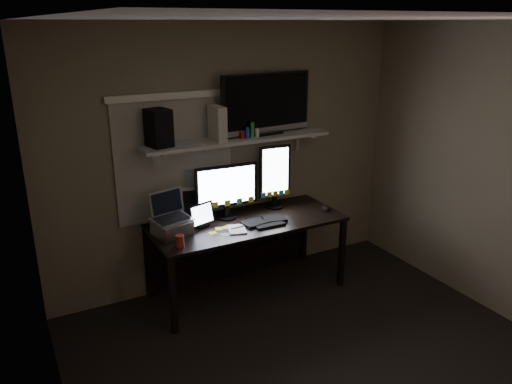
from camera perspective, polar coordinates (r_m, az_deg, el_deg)
floor at (r=3.97m, az=9.09°, el=-20.13°), size 3.60×3.60×0.00m
ceiling at (r=3.10m, az=11.59°, el=18.80°), size 3.60×3.60×0.00m
back_wall at (r=4.80m, az=-3.05°, el=3.94°), size 3.60×0.00×3.60m
left_wall at (r=2.71m, az=-21.97°, el=-9.70°), size 0.00×3.60×3.60m
window_blinds at (r=4.58m, az=-9.24°, el=3.62°), size 1.10×0.02×1.10m
desk at (r=4.82m, az=-1.63°, el=-4.78°), size 1.80×0.75×0.73m
wall_shelf at (r=4.60m, az=-2.17°, el=6.03°), size 1.80×0.35×0.03m
monitor_landscape at (r=4.64m, az=-3.39°, el=0.09°), size 0.61×0.10×0.53m
monitor_portrait at (r=4.89m, az=2.15°, el=1.79°), size 0.33×0.09×0.64m
keyboard at (r=4.61m, az=0.97°, el=-3.33°), size 0.44×0.18×0.03m
mouse at (r=4.94m, az=7.95°, el=-1.85°), size 0.09×0.13×0.04m
notepad at (r=4.45m, az=-2.19°, el=-4.30°), size 0.21×0.25×0.01m
tablet at (r=4.49m, az=-6.24°, el=-2.67°), size 0.28×0.18×0.23m
file_sorter at (r=4.68m, az=-6.86°, el=-1.28°), size 0.26×0.16×0.31m
laptop at (r=4.33m, az=-9.65°, el=-2.63°), size 0.39×0.34×0.37m
cup at (r=4.15m, az=-8.70°, el=-5.57°), size 0.08×0.08×0.10m
sticky_notes at (r=4.42m, az=-3.22°, el=-4.51°), size 0.29×0.21×0.00m
tv at (r=4.71m, az=1.17°, el=10.04°), size 0.95×0.26×0.57m
game_console at (r=4.46m, az=-4.49°, el=7.84°), size 0.09×0.26×0.31m
speaker at (r=4.31m, az=-11.07°, el=7.20°), size 0.21×0.24×0.32m
bottles at (r=4.57m, az=-0.70°, el=7.07°), size 0.23×0.06×0.14m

